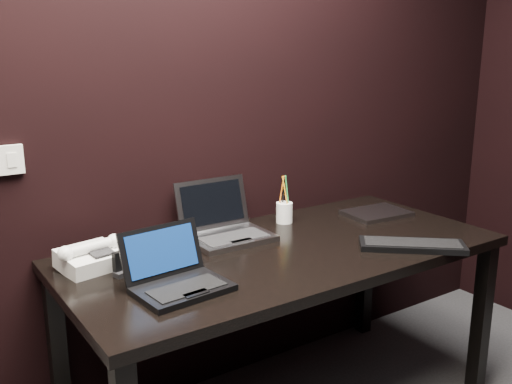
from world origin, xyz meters
TOP-DOWN VIEW (x-y plane):
  - wall_back at (0.00, 1.80)m, footprint 4.00×0.00m
  - wall_switch at (-0.62, 1.79)m, footprint 0.15×0.02m
  - desk at (0.30, 1.40)m, footprint 1.70×0.80m
  - netbook at (-0.22, 1.28)m, footprint 0.31×0.28m
  - silver_laptop at (0.17, 1.63)m, footprint 0.33×0.29m
  - ext_keyboard at (0.70, 1.12)m, footprint 0.39×0.36m
  - closed_laptop at (0.91, 1.52)m, footprint 0.30×0.23m
  - desk_phone at (-0.40, 1.60)m, footprint 0.25×0.21m
  - mobile_phone at (-0.33, 1.49)m, footprint 0.06×0.05m
  - pen_cup at (0.49, 1.66)m, footprint 0.08×0.08m

SIDE VIEW (x-z plane):
  - desk at x=0.30m, z-range 0.29..1.03m
  - closed_laptop at x=0.91m, z-range 0.74..0.76m
  - ext_keyboard at x=0.70m, z-range 0.74..0.76m
  - mobile_phone at x=-0.33m, z-range 0.73..0.81m
  - netbook at x=-0.22m, z-range 0.69..0.87m
  - silver_laptop at x=0.17m, z-range 0.67..0.89m
  - desk_phone at x=-0.40m, z-range 0.72..0.84m
  - pen_cup at x=0.49m, z-range 0.68..0.90m
  - wall_switch at x=-0.62m, z-range 1.07..1.17m
  - wall_back at x=0.00m, z-range -0.70..3.30m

